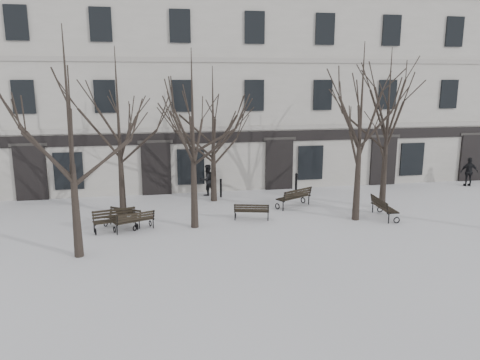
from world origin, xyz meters
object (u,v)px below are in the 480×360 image
object	(u,v)px
bench_2	(252,211)
bench_3	(123,217)
bench_0	(115,219)
tree_1	(193,118)
bench_4	(295,197)
tree_0	(69,116)
bench_5	(383,207)
tree_2	(361,111)
bench_1	(134,220)

from	to	relation	value
bench_2	bench_3	distance (m)	5.69
bench_0	bench_2	bearing A→B (deg)	-10.01
tree_1	bench_4	xyz separation A→B (m)	(5.21, 2.30, -4.16)
tree_0	bench_2	size ratio (longest dim) A/B	4.85
tree_1	bench_2	distance (m)	5.05
tree_0	bench_5	size ratio (longest dim) A/B	4.20
tree_1	tree_2	size ratio (longest dim) A/B	0.96
bench_3	bench_4	world-z (taller)	bench_4
tree_2	bench_2	bearing A→B (deg)	169.94
tree_1	tree_0	bearing A→B (deg)	-149.39
tree_0	bench_1	distance (m)	5.60
tree_0	tree_1	size ratio (longest dim) A/B	1.07
tree_0	bench_0	world-z (taller)	tree_0
bench_3	bench_5	bearing A→B (deg)	30.57
tree_0	bench_0	distance (m)	5.44
tree_1	bench_5	distance (m)	9.64
bench_1	bench_5	bearing A→B (deg)	156.53
tree_0	tree_1	distance (m)	5.17
tree_0	tree_1	bearing A→B (deg)	30.61
tree_0	bench_2	xyz separation A→B (m)	(7.08, 3.20, -4.61)
tree_0	tree_2	xyz separation A→B (m)	(11.75, 2.37, -0.14)
bench_1	tree_0	bearing A→B (deg)	31.59
bench_3	tree_1	bearing A→B (deg)	23.91
bench_4	tree_2	bearing A→B (deg)	100.47
tree_1	bench_0	size ratio (longest dim) A/B	3.95
bench_3	bench_4	bearing A→B (deg)	46.30
bench_1	bench_4	xyz separation A→B (m)	(7.75, 2.32, 0.08)
bench_3	bench_4	size ratio (longest dim) A/B	0.81
tree_0	bench_0	size ratio (longest dim) A/B	4.24
tree_2	bench_3	size ratio (longest dim) A/B	4.80
bench_0	bench_4	distance (m)	8.81
bench_1	bench_5	xyz separation A→B (m)	(11.22, -0.21, 0.06)
bench_0	bench_5	world-z (taller)	bench_5
bench_4	tree_1	bearing A→B (deg)	-5.27
tree_1	bench_2	bearing A→B (deg)	12.22
bench_1	bench_2	distance (m)	5.22
bench_4	bench_3	bearing A→B (deg)	-17.24
bench_0	tree_2	bearing A→B (deg)	-16.27
tree_0	tree_2	world-z (taller)	tree_0
tree_1	bench_2	xyz separation A→B (m)	(2.64, 0.57, -4.27)
bench_5	bench_4	bearing A→B (deg)	57.66
tree_1	bench_5	size ratio (longest dim) A/B	3.91
bench_2	bench_5	xyz separation A→B (m)	(6.04, -0.80, 0.08)
bench_1	bench_3	distance (m)	0.77
bench_1	bench_4	distance (m)	8.09
bench_0	bench_4	size ratio (longest dim) A/B	0.94
tree_0	bench_5	distance (m)	14.08
tree_1	bench_4	bearing A→B (deg)	23.81
tree_1	bench_3	xyz separation A→B (m)	(-3.05, 0.57, -4.26)
bench_3	bench_1	bearing A→B (deg)	-15.33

